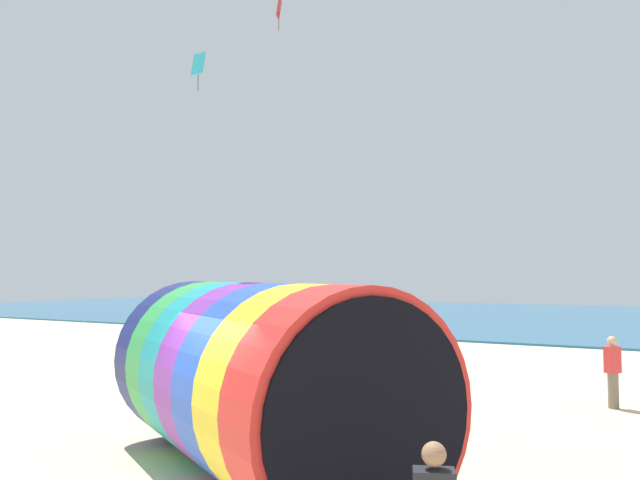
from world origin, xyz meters
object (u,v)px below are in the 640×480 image
at_px(giant_inflatable_tube, 257,379).
at_px(kite_red_diamond, 279,9).
at_px(kite_cyan_diamond, 198,64).
at_px(bystander_near_water, 613,371).
at_px(bystander_mid_beach, 243,357).

xyz_separation_m(giant_inflatable_tube, kite_red_diamond, (-10.36, 16.48, 14.35)).
distance_m(kite_cyan_diamond, bystander_near_water, 15.40).
height_order(giant_inflatable_tube, bystander_near_water, giant_inflatable_tube).
xyz_separation_m(kite_red_diamond, bystander_mid_beach, (5.97, -10.86, -14.91)).
relative_size(giant_inflatable_tube, bystander_near_water, 4.12).
height_order(kite_red_diamond, kite_cyan_diamond, kite_red_diamond).
relative_size(giant_inflatable_tube, bystander_mid_beach, 3.85).
bearing_deg(bystander_mid_beach, bystander_near_water, 15.83).
bearing_deg(kite_red_diamond, giant_inflatable_tube, -57.84).
bearing_deg(kite_cyan_diamond, bystander_mid_beach, -32.31).
bearing_deg(giant_inflatable_tube, kite_red_diamond, 122.16).
bearing_deg(giant_inflatable_tube, bystander_mid_beach, 128.03).
bearing_deg(kite_cyan_diamond, bystander_near_water, 1.07).
height_order(kite_cyan_diamond, bystander_mid_beach, kite_cyan_diamond).
relative_size(kite_red_diamond, bystander_near_water, 0.94).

